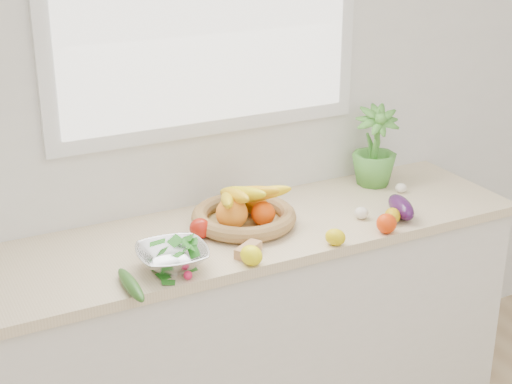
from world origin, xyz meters
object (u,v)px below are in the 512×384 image
apple (200,228)px  fruit_basket (243,212)px  eggplant (401,207)px  potted_herb (375,146)px  colander_with_spinach (172,253)px  cucumber (131,285)px

apple → fruit_basket: size_ratio=0.16×
apple → eggplant: (0.78, -0.18, 0.00)m
apple → potted_herb: 0.92m
apple → colander_with_spinach: bearing=-134.2°
cucumber → colander_with_spinach: bearing=23.8°
fruit_basket → colander_with_spinach: fruit_basket is taller
eggplant → fruit_basket: fruit_basket is taller
apple → colander_with_spinach: 0.26m
potted_herb → colander_with_spinach: size_ratio=1.29×
eggplant → potted_herb: size_ratio=0.58×
fruit_basket → colander_with_spinach: (-0.38, -0.22, 0.01)m
apple → colander_with_spinach: (-0.18, -0.19, 0.02)m
eggplant → colander_with_spinach: bearing=-179.4°
apple → potted_herb: potted_herb is taller
colander_with_spinach → cucumber: bearing=-156.2°
cucumber → fruit_basket: (0.55, 0.30, 0.03)m
potted_herb → fruit_basket: bearing=-169.3°
fruit_basket → colander_with_spinach: bearing=-149.7°
potted_herb → fruit_basket: size_ratio=0.69×
colander_with_spinach → potted_herb: bearing=18.1°
cucumber → colander_with_spinach: 0.20m
cucumber → eggplant: bearing=4.4°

